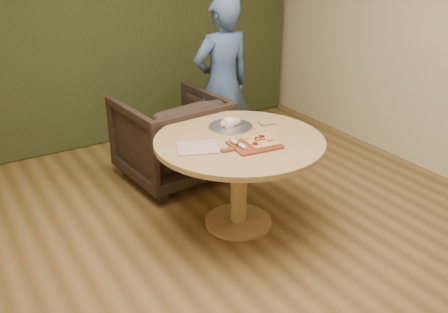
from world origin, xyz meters
name	(u,v)px	position (x,y,z in m)	size (l,w,h in m)	color
room_shell	(252,81)	(0.00, 0.00, 1.40)	(5.04, 6.04, 2.84)	olive
curtain	(94,15)	(0.00, 2.90, 1.40)	(4.80, 0.14, 2.78)	#283216
pedestal_table	(239,156)	(0.32, 0.62, 0.61)	(1.31, 1.31, 0.75)	tan
pizza_paddle	(254,145)	(0.33, 0.44, 0.76)	(0.46, 0.32, 0.01)	brown
flatbread_pizza	(262,141)	(0.40, 0.43, 0.78)	(0.24, 0.24, 0.04)	#DDA856
cutlery_roll	(239,144)	(0.22, 0.47, 0.78)	(0.04, 0.20, 0.03)	white
newspaper	(198,148)	(-0.04, 0.62, 0.76)	(0.30, 0.25, 0.01)	silver
serving_tray	(231,127)	(0.39, 0.86, 0.76)	(0.36, 0.36, 0.02)	silver
bread_roll	(230,123)	(0.38, 0.86, 0.79)	(0.19, 0.09, 0.09)	#E3C58A
green_packet	(267,123)	(0.69, 0.77, 0.76)	(0.12, 0.10, 0.02)	olive
armchair	(171,134)	(0.23, 1.65, 0.46)	(0.89, 0.83, 0.91)	black
person_standing	(222,84)	(0.82, 1.69, 0.84)	(0.61, 0.40, 1.68)	#374E7F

